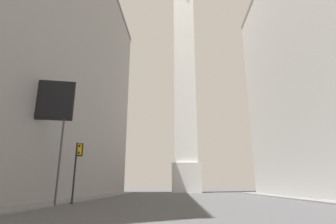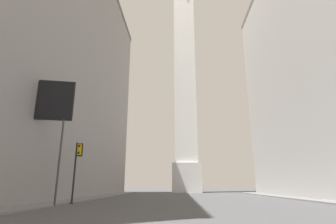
# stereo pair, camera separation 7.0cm
# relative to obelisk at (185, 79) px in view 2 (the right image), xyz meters

# --- Properties ---
(sidewalk_left) EXTENTS (5.00, 78.44, 0.15)m
(sidewalk_left) POSITION_rel_obelisk_xyz_m (-14.81, -41.83, -29.94)
(sidewalk_left) COLOR slate
(sidewalk_left) RESTS_ON ground_plane
(building_left) EXTENTS (20.54, 58.27, 41.10)m
(building_left) POSITION_rel_obelisk_xyz_m (-24.99, -32.47, -9.46)
(building_left) COLOR gray
(building_left) RESTS_ON ground_plane
(obelisk) EXTENTS (7.09, 7.09, 63.32)m
(obelisk) POSITION_rel_obelisk_xyz_m (0.00, 0.00, 0.00)
(obelisk) COLOR silver
(obelisk) RESTS_ON ground_plane
(traffic_light_mid_left) EXTENTS (0.76, 0.52, 5.89)m
(traffic_light_mid_left) POSITION_rel_obelisk_xyz_m (-12.01, -41.36, -26.13)
(traffic_light_mid_left) COLOR black
(traffic_light_mid_left) RESTS_ON ground_plane
(billboard_sign) EXTENTS (4.22, 1.09, 11.25)m
(billboard_sign) POSITION_rel_obelisk_xyz_m (-13.71, -44.88, -21.14)
(billboard_sign) COLOR #3F3F42
(billboard_sign) RESTS_ON ground_plane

